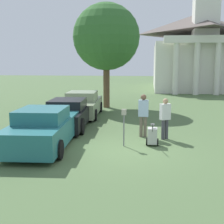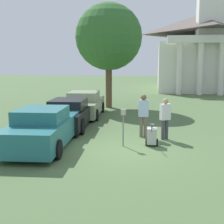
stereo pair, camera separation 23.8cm
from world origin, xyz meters
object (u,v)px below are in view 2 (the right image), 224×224
(person_supervisor, at_px, (165,116))
(person_worker, at_px, (143,113))
(parked_car_black, at_px, (69,114))
(parking_meter, at_px, (123,121))
(equipment_cart, at_px, (152,136))
(church, at_px, (202,46))
(parked_car_teal, at_px, (43,129))
(parked_car_sage, at_px, (84,105))

(person_supervisor, bearing_deg, person_worker, -47.93)
(parked_car_black, relative_size, parking_meter, 3.46)
(parked_car_black, height_order, equipment_cart, parked_car_black)
(equipment_cart, relative_size, church, 0.05)
(parked_car_black, xyz_separation_m, person_worker, (3.67, -1.53, 0.39))
(parked_car_teal, xyz_separation_m, church, (9.34, 27.02, 4.33))
(parked_car_black, relative_size, parked_car_sage, 0.99)
(person_supervisor, height_order, church, church)
(parked_car_black, xyz_separation_m, church, (9.34, 23.43, 4.36))
(parking_meter, height_order, equipment_cart, parking_meter)
(parking_meter, xyz_separation_m, person_supervisor, (1.59, 1.28, -0.02))
(parking_meter, relative_size, equipment_cart, 1.43)
(person_worker, distance_m, church, 25.90)
(parked_car_black, height_order, parked_car_sage, parked_car_sage)
(person_supervisor, distance_m, church, 26.02)
(person_worker, distance_m, person_supervisor, 0.95)
(parked_car_black, bearing_deg, parked_car_sage, 86.65)
(person_worker, height_order, person_supervisor, person_worker)
(person_supervisor, xyz_separation_m, church, (4.77, 25.26, 4.05))
(parked_car_teal, distance_m, equipment_cart, 4.12)
(parked_car_sage, relative_size, church, 0.22)
(person_worker, bearing_deg, equipment_cart, 108.07)
(parked_car_teal, distance_m, parked_car_black, 3.58)
(parking_meter, height_order, church, church)
(church, bearing_deg, person_worker, -102.80)
(equipment_cart, distance_m, church, 27.24)
(parking_meter, height_order, person_worker, person_worker)
(person_worker, relative_size, person_supervisor, 1.07)
(parking_meter, relative_size, person_worker, 0.78)
(parked_car_teal, relative_size, person_supervisor, 2.89)
(person_worker, height_order, church, church)
(parked_car_teal, height_order, parking_meter, parked_car_teal)
(equipment_cart, height_order, church, church)
(parked_car_black, bearing_deg, parking_meter, -49.66)
(person_supervisor, bearing_deg, parked_car_black, -51.29)
(person_supervisor, bearing_deg, parking_meter, 9.38)
(parked_car_sage, bearing_deg, person_supervisor, -51.48)
(parked_car_black, distance_m, parked_car_sage, 3.27)
(parked_car_teal, relative_size, parked_car_sage, 1.00)
(parked_car_teal, xyz_separation_m, person_supervisor, (4.57, 1.76, 0.27))
(parked_car_teal, xyz_separation_m, parked_car_black, (0.00, 3.58, -0.03))
(parking_meter, bearing_deg, parked_car_sage, 114.98)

